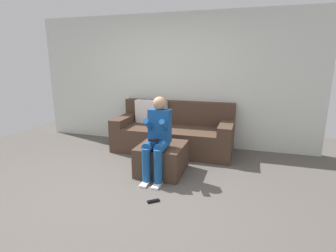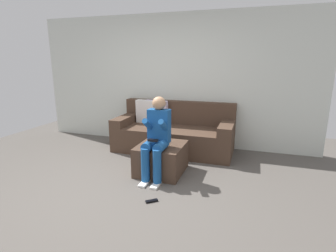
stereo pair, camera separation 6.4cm
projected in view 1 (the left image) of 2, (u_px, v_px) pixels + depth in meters
ground_plane at (116, 195)px, 3.37m from camera, size 7.40×7.40×0.00m
wall_back at (170, 81)px, 5.27m from camera, size 5.69×0.10×2.56m
couch_sectional at (173, 133)px, 5.02m from camera, size 2.20×0.93×0.92m
ottoman at (162, 158)px, 4.02m from camera, size 0.67×0.73×0.44m
person_seated at (157, 137)px, 3.73m from camera, size 0.32×0.60×1.18m
remote_near_ottoman at (153, 201)px, 3.20m from camera, size 0.15×0.13×0.02m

